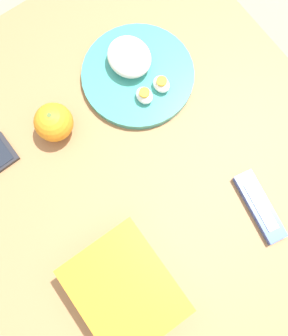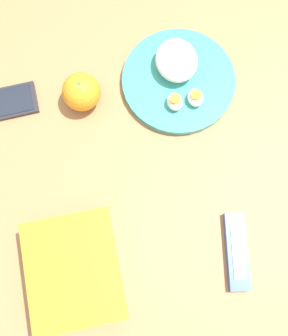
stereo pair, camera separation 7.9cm
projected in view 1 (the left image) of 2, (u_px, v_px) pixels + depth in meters
name	position (u px, v px, depth m)	size (l,w,h in m)	color
ground_plane	(147.00, 232.00, 1.56)	(10.00, 10.00, 0.00)	gray
table	(149.00, 210.00, 0.92)	(1.12, 0.89, 0.77)	#996B42
food_container	(125.00, 289.00, 0.73)	(0.20, 0.17, 0.08)	white
orange_fruit	(54.00, 122.00, 0.81)	(0.08, 0.08, 0.08)	orange
rice_plate	(136.00, 71.00, 0.86)	(0.25, 0.25, 0.07)	teal
candy_bar	(260.00, 207.00, 0.80)	(0.16, 0.07, 0.02)	#334C9E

